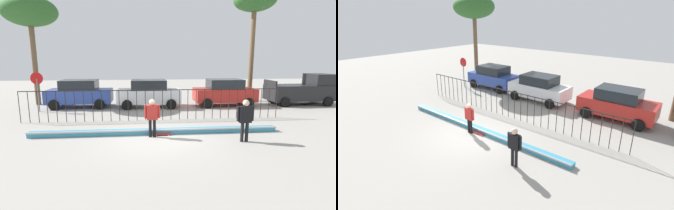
{
  "view_description": "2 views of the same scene",
  "coord_description": "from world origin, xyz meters",
  "views": [
    {
      "loc": [
        -0.47,
        -10.07,
        3.31
      ],
      "look_at": [
        0.64,
        1.82,
        1.08
      ],
      "focal_mm": 26.42,
      "sensor_mm": 36.0,
      "label": 1
    },
    {
      "loc": [
        8.91,
        -7.92,
        5.98
      ],
      "look_at": [
        0.36,
        2.51,
        1.04
      ],
      "focal_mm": 26.81,
      "sensor_mm": 36.0,
      "label": 2
    }
  ],
  "objects": [
    {
      "name": "camera_operator",
      "position": [
        3.51,
        -0.79,
        1.04
      ],
      "size": [
        0.7,
        0.26,
        1.73
      ],
      "rotation": [
        0.0,
        0.0,
        2.17
      ],
      "color": "black",
      "rests_on": "ground"
    },
    {
      "name": "perimeter_fence",
      "position": [
        0.0,
        3.17,
        1.04
      ],
      "size": [
        14.04,
        0.04,
        1.68
      ],
      "color": "black",
      "rests_on": "ground"
    },
    {
      "name": "bowl_coping_ledge",
      "position": [
        0.0,
        0.59,
        0.12
      ],
      "size": [
        11.0,
        0.41,
        0.27
      ],
      "color": "teal",
      "rests_on": "ground"
    },
    {
      "name": "parked_car_white",
      "position": [
        -0.21,
        6.97,
        0.97
      ],
      "size": [
        4.3,
        2.12,
        1.9
      ],
      "rotation": [
        0.0,
        0.0,
        0.07
      ],
      "color": "silver",
      "rests_on": "ground"
    },
    {
      "name": "skateboarder",
      "position": [
        -0.19,
        0.18,
        0.99
      ],
      "size": [
        0.67,
        0.25,
        1.65
      ],
      "rotation": [
        0.0,
        0.0,
        0.17
      ],
      "color": "black",
      "rests_on": "ground"
    },
    {
      "name": "parked_car_blue",
      "position": [
        -4.96,
        7.35,
        0.97
      ],
      "size": [
        4.3,
        2.12,
        1.9
      ],
      "rotation": [
        0.0,
        0.0,
        0.08
      ],
      "color": "#2D479E",
      "rests_on": "ground"
    },
    {
      "name": "ground_plane",
      "position": [
        0.0,
        0.0,
        0.0
      ],
      "size": [
        60.0,
        60.0,
        0.0
      ],
      "primitive_type": "plane",
      "color": "#9E9991"
    },
    {
      "name": "parked_car_red",
      "position": [
        5.18,
        7.01,
        0.97
      ],
      "size": [
        4.3,
        2.12,
        1.9
      ],
      "rotation": [
        0.0,
        0.0,
        0.0
      ],
      "color": "#B2231E",
      "rests_on": "ground"
    },
    {
      "name": "stop_sign",
      "position": [
        -7.2,
        6.05,
        1.62
      ],
      "size": [
        0.76,
        0.07,
        2.5
      ],
      "color": "slate",
      "rests_on": "ground"
    },
    {
      "name": "skateboard",
      "position": [
        0.24,
        0.37,
        0.06
      ],
      "size": [
        0.8,
        0.2,
        0.07
      ],
      "rotation": [
        0.0,
        0.0,
        0.01
      ],
      "color": "#A51E19",
      "rests_on": "ground"
    },
    {
      "name": "palm_tree_short",
      "position": [
        -8.3,
        8.63,
        6.43
      ],
      "size": [
        3.67,
        3.67,
        7.54
      ],
      "color": "brown",
      "rests_on": "ground"
    }
  ]
}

